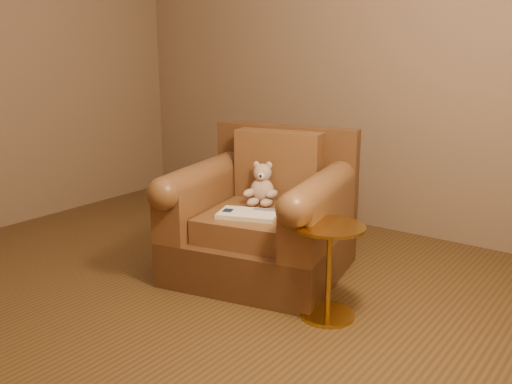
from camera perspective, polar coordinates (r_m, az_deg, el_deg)
The scene contains 5 objects.
floor at distance 3.38m, azimuth -9.50°, elevation -10.66°, with size 4.00×4.00×0.00m, color #51381B.
armchair at distance 3.63m, azimuth 0.75°, elevation -2.75°, with size 1.17×1.13×0.90m.
teddy_bear at distance 3.67m, azimuth 0.59°, elevation 0.45°, with size 0.20×0.23×0.28m.
guidebook at distance 3.41m, azimuth -0.78°, elevation -2.24°, with size 0.41×0.32×0.03m.
side_table at distance 3.06m, azimuth 7.30°, elevation -7.58°, with size 0.37×0.37×0.52m.
Camera 1 is at (2.23, -2.10, 1.44)m, focal length 40.00 mm.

